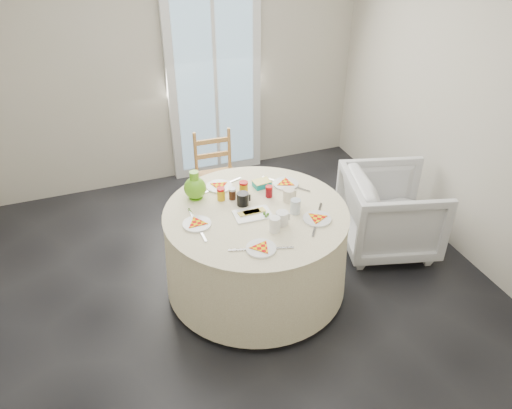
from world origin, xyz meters
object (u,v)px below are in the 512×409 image
object	(u,v)px
armchair	(390,210)
green_pitcher	(195,183)
table	(256,250)
wooden_chair	(217,174)

from	to	relation	value
armchair	green_pitcher	xyz separation A→B (m)	(-1.67, 0.25, 0.48)
armchair	green_pitcher	bearing A→B (deg)	96.68
table	armchair	world-z (taller)	armchair
table	wooden_chair	xyz separation A→B (m)	(0.01, 1.09, 0.09)
table	wooden_chair	bearing A→B (deg)	89.32
wooden_chair	green_pitcher	distance (m)	0.93
wooden_chair	armchair	bearing A→B (deg)	-35.17
table	green_pitcher	bearing A→B (deg)	137.23
table	wooden_chair	world-z (taller)	wooden_chair
wooden_chair	armchair	world-z (taller)	wooden_chair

